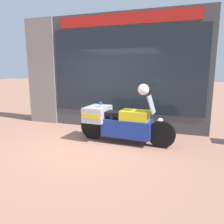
# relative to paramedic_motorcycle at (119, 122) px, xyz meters

# --- Properties ---
(ground_plane) EXTENTS (60.00, 60.00, 0.00)m
(ground_plane) POSITION_rel_paramedic_motorcycle_xyz_m (-0.69, -0.58, -0.53)
(ground_plane) COLOR #9E6B56
(shop_building) EXTENTS (5.94, 0.55, 3.50)m
(shop_building) POSITION_rel_paramedic_motorcycle_xyz_m (-1.14, 1.41, 1.23)
(shop_building) COLOR #424247
(shop_building) RESTS_ON ground
(window_display) EXTENTS (4.44, 0.30, 2.06)m
(window_display) POSITION_rel_paramedic_motorcycle_xyz_m (-0.24, 1.45, -0.04)
(window_display) COLOR slate
(window_display) RESTS_ON ground
(paramedic_motorcycle) EXTENTS (2.50, 0.81, 1.25)m
(paramedic_motorcycle) POSITION_rel_paramedic_motorcycle_xyz_m (0.00, 0.00, 0.00)
(paramedic_motorcycle) COLOR black
(paramedic_motorcycle) RESTS_ON ground
(white_helmet) EXTENTS (0.27, 0.27, 0.27)m
(white_helmet) POSITION_rel_paramedic_motorcycle_xyz_m (0.62, -0.03, 0.85)
(white_helmet) COLOR white
(white_helmet) RESTS_ON paramedic_motorcycle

